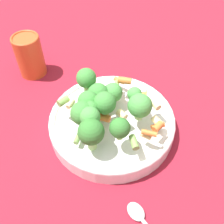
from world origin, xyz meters
The scene contains 4 objects.
ground_plane centered at (0.00, 0.00, 0.00)m, with size 3.00×3.00×0.00m, color maroon.
bowl centered at (0.00, 0.00, 0.02)m, with size 0.26×0.26×0.04m.
pasta_salad centered at (0.00, 0.02, 0.08)m, with size 0.21×0.20×0.08m.
cup centered at (0.28, 0.02, 0.05)m, with size 0.07×0.07×0.11m.
Camera 1 is at (-0.25, 0.24, 0.45)m, focal length 42.00 mm.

